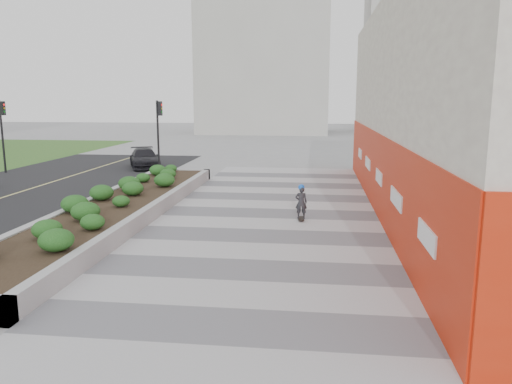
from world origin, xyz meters
TOP-DOWN VIEW (x-y plane):
  - ground at (0.00, 0.00)m, footprint 160.00×160.00m
  - walkway at (0.00, 3.00)m, footprint 8.00×36.00m
  - building at (6.98, 8.98)m, footprint 6.04×24.08m
  - planter at (-5.50, 7.00)m, footprint 3.00×18.00m
  - traffic_signal_near at (-7.23, 17.50)m, footprint 0.33×0.28m
  - traffic_signal_far at (-16.43, 17.00)m, footprint 0.33×0.28m
  - distant_bldg_north_l at (-5.00, 55.00)m, footprint 16.00×12.00m
  - distant_bldg_north_r at (15.00, 60.00)m, footprint 14.00×10.00m
  - manhole_cover at (0.50, 3.00)m, footprint 0.44×0.44m
  - skateboarder at (1.18, 7.25)m, footprint 0.44×0.73m
  - car_dark at (-9.08, 20.09)m, footprint 3.21×4.47m

SIDE VIEW (x-z plane):
  - ground at x=0.00m, z-range 0.00..0.00m
  - manhole_cover at x=0.50m, z-range 0.00..0.01m
  - walkway at x=0.00m, z-range 0.00..0.01m
  - planter at x=-5.50m, z-range -0.03..0.87m
  - car_dark at x=-9.08m, z-range 0.00..1.20m
  - skateboarder at x=1.18m, z-range 0.01..1.32m
  - traffic_signal_near at x=-7.23m, z-range 0.66..4.86m
  - traffic_signal_far at x=-16.43m, z-range 0.66..4.86m
  - building at x=6.98m, z-range -0.02..7.98m
  - distant_bldg_north_l at x=-5.00m, z-range 0.00..20.00m
  - distant_bldg_north_r at x=15.00m, z-range 0.00..24.00m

